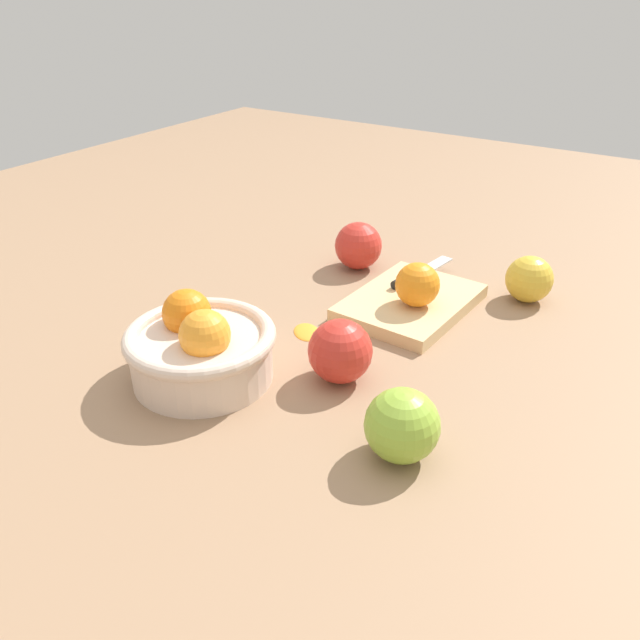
% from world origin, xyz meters
% --- Properties ---
extents(ground_plane, '(2.40, 2.40, 0.00)m').
position_xyz_m(ground_plane, '(0.00, 0.00, 0.00)').
color(ground_plane, '#997556').
extents(bowl, '(0.19, 0.19, 0.10)m').
position_xyz_m(bowl, '(-0.19, 0.16, 0.04)').
color(bowl, beige).
rests_on(bowl, ground_plane).
extents(cutting_board, '(0.22, 0.17, 0.02)m').
position_xyz_m(cutting_board, '(0.12, 0.02, 0.01)').
color(cutting_board, '#DBB77F').
rests_on(cutting_board, ground_plane).
extents(orange_on_board, '(0.06, 0.06, 0.06)m').
position_xyz_m(orange_on_board, '(0.10, 0.00, 0.05)').
color(orange_on_board, orange).
rests_on(orange_on_board, cutting_board).
extents(knife, '(0.16, 0.04, 0.01)m').
position_xyz_m(knife, '(0.18, 0.04, 0.02)').
color(knife, silver).
rests_on(knife, cutting_board).
extents(apple_mid_left, '(0.08, 0.08, 0.08)m').
position_xyz_m(apple_mid_left, '(-0.10, 0.01, 0.04)').
color(apple_mid_left, red).
rests_on(apple_mid_left, ground_plane).
extents(apple_front_right, '(0.07, 0.07, 0.07)m').
position_xyz_m(apple_front_right, '(0.24, -0.12, 0.04)').
color(apple_front_right, gold).
rests_on(apple_front_right, ground_plane).
extents(apple_back_right, '(0.08, 0.08, 0.08)m').
position_xyz_m(apple_back_right, '(0.20, 0.16, 0.04)').
color(apple_back_right, red).
rests_on(apple_back_right, ground_plane).
extents(apple_front_left, '(0.08, 0.08, 0.08)m').
position_xyz_m(apple_front_left, '(-0.19, -0.12, 0.04)').
color(apple_front_left, '#8EB738').
rests_on(apple_front_left, ground_plane).
extents(citrus_peel, '(0.06, 0.06, 0.01)m').
position_xyz_m(citrus_peel, '(-0.03, 0.11, 0.00)').
color(citrus_peel, orange).
rests_on(citrus_peel, ground_plane).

